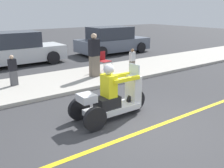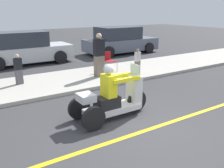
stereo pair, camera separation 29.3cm
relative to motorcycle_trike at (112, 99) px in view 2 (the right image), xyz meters
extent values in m
plane|color=#38383A|center=(0.11, -1.02, -0.50)|extent=(60.00, 60.00, 0.00)
cube|color=gold|center=(-0.01, -1.02, -0.49)|extent=(24.00, 0.12, 0.01)
cube|color=#B2ADA3|center=(0.11, 3.58, -0.44)|extent=(28.00, 2.80, 0.12)
cylinder|color=black|center=(0.78, 0.00, -0.21)|extent=(0.57, 0.10, 0.57)
cylinder|color=black|center=(-0.74, -0.37, -0.21)|extent=(0.57, 0.10, 0.57)
cylinder|color=black|center=(-0.74, 0.37, -0.21)|extent=(0.57, 0.10, 0.57)
cube|color=silver|center=(-0.01, 0.00, -0.27)|extent=(1.44, 0.52, 0.14)
cube|color=black|center=(-0.16, 0.00, -0.05)|extent=(0.58, 0.41, 0.29)
cube|color=silver|center=(0.68, 0.00, 0.08)|extent=(0.24, 0.41, 0.84)
cube|color=silver|center=(0.70, 0.00, 0.65)|extent=(0.03, 0.37, 0.30)
cube|color=silver|center=(-0.73, 0.00, 0.18)|extent=(0.36, 0.41, 0.18)
cube|color=yellow|center=(-0.11, 0.00, 0.37)|extent=(0.26, 0.38, 0.55)
sphere|color=silver|center=(-0.11, 0.00, 0.77)|extent=(0.26, 0.26, 0.26)
cube|color=#726656|center=(0.02, -0.12, -0.05)|extent=(0.14, 0.14, 0.29)
cube|color=#726656|center=(0.02, 0.12, -0.05)|extent=(0.14, 0.14, 0.29)
cube|color=yellow|center=(0.29, -0.20, 0.50)|extent=(0.78, 0.09, 0.09)
cube|color=yellow|center=(0.29, 0.20, 0.50)|extent=(0.78, 0.09, 0.09)
cube|color=#726656|center=(3.16, 2.95, -0.14)|extent=(0.22, 0.16, 0.48)
cube|color=silver|center=(3.16, 2.95, 0.29)|extent=(0.25, 0.16, 0.38)
sphere|color=#9E704C|center=(3.16, 2.95, 0.54)|extent=(0.13, 0.13, 0.13)
cube|color=#515156|center=(-1.32, 3.91, -0.12)|extent=(0.25, 0.19, 0.51)
cube|color=black|center=(-1.32, 3.91, 0.34)|extent=(0.27, 0.19, 0.40)
sphere|color=beige|center=(-1.32, 3.91, 0.61)|extent=(0.14, 0.14, 0.14)
cube|color=#726656|center=(1.55, 3.31, 0.03)|extent=(0.37, 0.25, 0.80)
cube|color=black|center=(1.55, 3.31, 0.74)|extent=(0.40, 0.25, 0.64)
sphere|color=beige|center=(1.55, 3.31, 1.17)|extent=(0.22, 0.22, 0.22)
cylinder|color=#A5A8AD|center=(2.09, 3.46, -0.16)|extent=(0.02, 0.02, 0.44)
cylinder|color=#A5A8AD|center=(2.53, 3.50, -0.16)|extent=(0.02, 0.02, 0.44)
cylinder|color=#A5A8AD|center=(2.04, 3.89, -0.16)|extent=(0.02, 0.02, 0.44)
cylinder|color=#A5A8AD|center=(2.48, 3.94, -0.16)|extent=(0.02, 0.02, 0.44)
cube|color=maroon|center=(2.29, 3.70, 0.07)|extent=(0.49, 0.49, 0.02)
cube|color=maroon|center=(2.26, 3.92, 0.25)|extent=(0.44, 0.07, 0.38)
cube|color=silver|center=(-0.07, 7.79, 0.03)|extent=(4.51, 1.70, 0.70)
cube|color=#2D333D|center=(-0.29, 7.79, 0.74)|extent=(2.48, 1.53, 0.72)
cylinder|color=black|center=(1.40, 6.94, -0.18)|extent=(0.64, 0.22, 0.64)
cylinder|color=black|center=(1.40, 8.64, -0.18)|extent=(0.64, 0.22, 0.64)
cube|color=slate|center=(5.74, 7.81, 0.03)|extent=(4.53, 1.88, 0.71)
cube|color=#2D333D|center=(5.51, 7.81, 0.75)|extent=(2.49, 1.69, 0.72)
cylinder|color=black|center=(7.21, 6.87, -0.18)|extent=(0.64, 0.22, 0.64)
cylinder|color=black|center=(7.21, 8.75, -0.18)|extent=(0.64, 0.22, 0.64)
cylinder|color=black|center=(4.27, 6.87, -0.18)|extent=(0.64, 0.22, 0.64)
cylinder|color=black|center=(4.27, 8.75, -0.18)|extent=(0.64, 0.22, 0.64)
camera|label=1|loc=(-3.43, -4.71, 2.15)|focal=40.00mm
camera|label=2|loc=(-3.19, -4.88, 2.15)|focal=40.00mm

